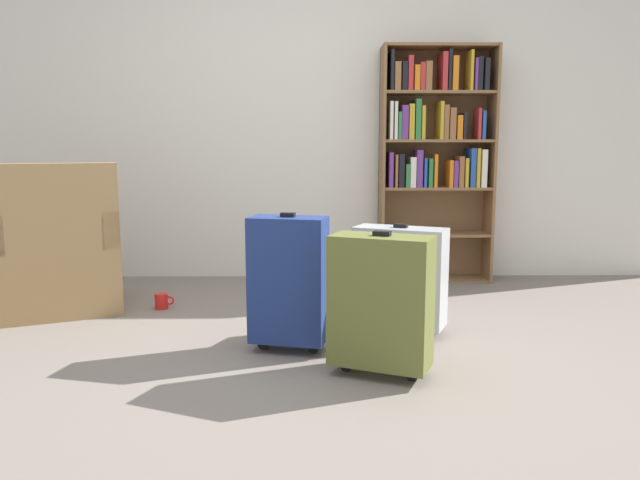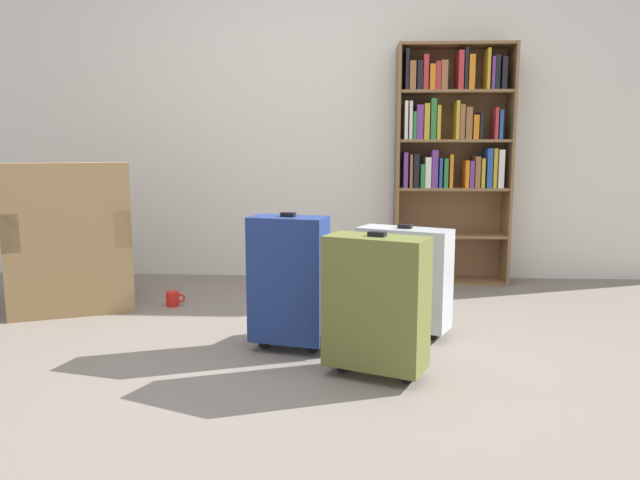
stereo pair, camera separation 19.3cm
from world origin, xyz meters
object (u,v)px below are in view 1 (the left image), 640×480
object	(u,v)px
suitcase_olive	(381,301)
suitcase_navy_blue	(288,280)
mug	(162,301)
suitcase_silver	(400,276)
bookshelf	(434,147)
armchair	(57,259)

from	to	relation	value
suitcase_olive	suitcase_navy_blue	bearing A→B (deg)	140.73
mug	suitcase_olive	size ratio (longest dim) A/B	0.19
mug	suitcase_silver	distance (m)	1.51
bookshelf	suitcase_olive	size ratio (longest dim) A/B	2.67
suitcase_navy_blue	suitcase_silver	distance (m)	0.64
bookshelf	armchair	distance (m)	2.67
armchair	suitcase_olive	world-z (taller)	armchair
suitcase_olive	suitcase_silver	size ratio (longest dim) A/B	1.08
bookshelf	mug	xyz separation A→B (m)	(-1.82, -0.81, -0.94)
suitcase_olive	bookshelf	bearing A→B (deg)	72.72
suitcase_olive	suitcase_silver	distance (m)	0.64
armchair	mug	world-z (taller)	armchair
armchair	mug	bearing A→B (deg)	0.79
suitcase_navy_blue	suitcase_silver	xyz separation A→B (m)	(0.58, 0.28, -0.04)
armchair	suitcase_navy_blue	xyz separation A→B (m)	(1.44, -0.78, 0.04)
mug	armchair	bearing A→B (deg)	-179.21
bookshelf	armchair	world-z (taller)	bookshelf
bookshelf	suitcase_navy_blue	distance (m)	1.99
armchair	suitcase_olive	xyz separation A→B (m)	(1.85, -1.11, 0.02)
armchair	suitcase_silver	world-z (taller)	armchair
armchair	suitcase_silver	xyz separation A→B (m)	(2.02, -0.50, -0.01)
suitcase_navy_blue	mug	bearing A→B (deg)	135.93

